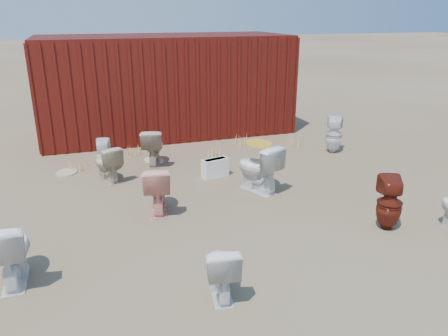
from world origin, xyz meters
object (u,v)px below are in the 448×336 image
object	(u,v)px
toilet_back_beige_right	(153,147)
toilet_back_a	(104,156)
toilet_back_yellowlid	(258,168)
shipping_container	(166,85)
loose_tank	(215,168)
toilet_front_c	(220,269)
toilet_front_a	(10,251)
toilet_front_maroon	(389,203)
toilet_front_pink	(158,188)
toilet_back_beige_left	(107,163)
toilet_back_e	(334,135)

from	to	relation	value
toilet_back_beige_right	toilet_back_a	bearing A→B (deg)	23.69
toilet_back_yellowlid	shipping_container	bearing A→B (deg)	-105.53
toilet_back_beige_right	loose_tank	size ratio (longest dim) A/B	1.50
toilet_back_beige_right	toilet_front_c	bearing A→B (deg)	104.38
toilet_front_a	toilet_front_c	world-z (taller)	toilet_front_a
shipping_container	toilet_front_a	size ratio (longest dim) A/B	7.63
toilet_front_a	toilet_front_c	xyz separation A→B (m)	(2.16, -0.99, -0.07)
shipping_container	toilet_back_yellowlid	xyz separation A→B (m)	(0.66, -4.44, -0.78)
toilet_front_maroon	shipping_container	bearing A→B (deg)	-51.10
toilet_back_a	shipping_container	bearing A→B (deg)	-115.28
toilet_front_pink	toilet_front_maroon	distance (m)	3.40
toilet_back_beige_left	toilet_back_beige_right	size ratio (longest dim) A/B	0.89
shipping_container	toilet_back_yellowlid	bearing A→B (deg)	-81.53
toilet_front_a	loose_tank	world-z (taller)	toilet_front_a
toilet_front_pink	loose_tank	distance (m)	1.75
loose_tank	toilet_back_beige_right	bearing A→B (deg)	118.36
shipping_container	loose_tank	xyz separation A→B (m)	(0.18, -3.54, -1.02)
shipping_container	toilet_back_e	distance (m)	4.33
shipping_container	toilet_back_beige_left	xyz separation A→B (m)	(-1.75, -3.13, -0.86)
toilet_back_a	toilet_back_e	bearing A→B (deg)	-174.59
shipping_container	loose_tank	distance (m)	3.69
toilet_front_c	toilet_front_pink	bearing A→B (deg)	-75.62
toilet_back_beige_right	toilet_back_yellowlid	world-z (taller)	toilet_back_yellowlid
toilet_front_maroon	toilet_back_beige_left	xyz separation A→B (m)	(-3.63, 3.18, -0.06)
toilet_front_a	toilet_back_e	size ratio (longest dim) A/B	0.99
toilet_front_c	toilet_back_beige_right	size ratio (longest dim) A/B	0.87
toilet_back_yellowlid	toilet_front_c	bearing A→B (deg)	35.69
shipping_container	toilet_back_beige_right	distance (m)	2.73
shipping_container	toilet_back_e	bearing A→B (deg)	-43.24
toilet_back_a	toilet_back_beige_left	xyz separation A→B (m)	(0.03, -0.51, 0.01)
toilet_front_maroon	toilet_back_a	world-z (taller)	toilet_front_maroon
toilet_back_yellowlid	toilet_back_a	bearing A→B (deg)	-60.78
shipping_container	toilet_front_a	xyz separation A→B (m)	(-3.02, -6.05, -0.81)
toilet_front_a	toilet_back_beige_right	distance (m)	4.21
toilet_back_beige_right	loose_tank	distance (m)	1.46
toilet_back_a	toilet_back_beige_right	xyz separation A→B (m)	(0.98, 0.15, 0.05)
toilet_front_pink	toilet_back_e	xyz separation A→B (m)	(4.21, 1.79, 0.02)
toilet_front_maroon	toilet_front_c	bearing A→B (deg)	37.28
toilet_back_beige_left	toilet_front_pink	bearing A→B (deg)	90.91
toilet_back_beige_right	toilet_back_e	size ratio (longest dim) A/B	0.95
toilet_back_a	toilet_front_pink	bearing A→B (deg)	116.56
toilet_back_yellowlid	toilet_back_beige_right	bearing A→B (deg)	-77.47
toilet_back_beige_right	toilet_front_pink	bearing A→B (deg)	97.18
toilet_front_c	toilet_front_maroon	distance (m)	2.84
toilet_back_yellowlid	toilet_back_e	distance (m)	2.88
toilet_front_a	toilet_back_beige_right	bearing A→B (deg)	-121.09
toilet_front_a	toilet_front_c	bearing A→B (deg)	156.15
toilet_front_c	toilet_back_beige_right	xyz separation A→B (m)	(0.06, 4.57, 0.05)
toilet_back_e	toilet_front_c	bearing A→B (deg)	80.90
toilet_front_c	shipping_container	bearing A→B (deg)	-88.67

